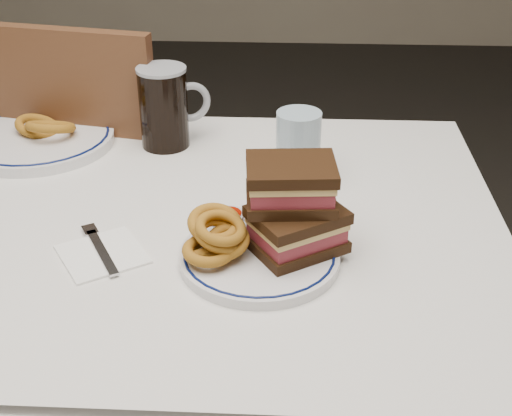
{
  "coord_description": "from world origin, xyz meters",
  "views": [
    {
      "loc": [
        0.27,
        -1.01,
        1.34
      ],
      "look_at": [
        0.23,
        -0.13,
        0.84
      ],
      "focal_mm": 50.0,
      "sensor_mm": 36.0,
      "label": 1
    }
  ],
  "objects_px": {
    "reuben_sandwich": "(294,207)",
    "far_plate": "(37,139)",
    "main_plate": "(259,256)",
    "beer_mug": "(165,106)",
    "chair_far": "(93,195)"
  },
  "relations": [
    {
      "from": "far_plate",
      "to": "reuben_sandwich",
      "type": "bearing_deg",
      "value": -36.16
    },
    {
      "from": "chair_far",
      "to": "beer_mug",
      "type": "relative_size",
      "value": 6.03
    },
    {
      "from": "chair_far",
      "to": "reuben_sandwich",
      "type": "xyz_separation_m",
      "value": [
        0.48,
        -0.58,
        0.31
      ]
    },
    {
      "from": "chair_far",
      "to": "reuben_sandwich",
      "type": "height_order",
      "value": "chair_far"
    },
    {
      "from": "chair_far",
      "to": "beer_mug",
      "type": "bearing_deg",
      "value": -40.53
    },
    {
      "from": "chair_far",
      "to": "reuben_sandwich",
      "type": "relative_size",
      "value": 5.92
    },
    {
      "from": "reuben_sandwich",
      "to": "beer_mug",
      "type": "height_order",
      "value": "beer_mug"
    },
    {
      "from": "reuben_sandwich",
      "to": "far_plate",
      "type": "relative_size",
      "value": 0.54
    },
    {
      "from": "chair_far",
      "to": "main_plate",
      "type": "bearing_deg",
      "value": -54.58
    },
    {
      "from": "main_plate",
      "to": "beer_mug",
      "type": "bearing_deg",
      "value": 116.33
    },
    {
      "from": "main_plate",
      "to": "reuben_sandwich",
      "type": "relative_size",
      "value": 1.47
    },
    {
      "from": "main_plate",
      "to": "far_plate",
      "type": "distance_m",
      "value": 0.61
    },
    {
      "from": "reuben_sandwich",
      "to": "far_plate",
      "type": "distance_m",
      "value": 0.64
    },
    {
      "from": "chair_far",
      "to": "reuben_sandwich",
      "type": "distance_m",
      "value": 0.81
    },
    {
      "from": "reuben_sandwich",
      "to": "far_plate",
      "type": "bearing_deg",
      "value": 143.84
    }
  ]
}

